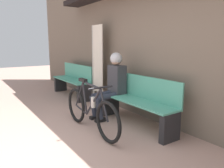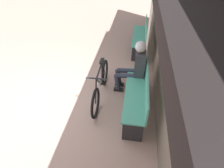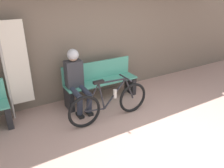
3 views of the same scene
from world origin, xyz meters
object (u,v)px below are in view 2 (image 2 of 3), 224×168
object	(u,v)px
park_bench_near	(138,94)
banner_pole	(149,32)
bicycle	(101,85)
person_seated	(135,64)
park_bench_far	(141,37)

from	to	relation	value
park_bench_near	banner_pole	xyz separation A→B (m)	(-1.68, 0.16, 0.62)
bicycle	banner_pole	world-z (taller)	banner_pole
park_bench_near	person_seated	size ratio (longest dim) A/B	1.31
bicycle	person_seated	xyz separation A→B (m)	(-0.38, 0.70, 0.38)
park_bench_far	banner_pole	xyz separation A→B (m)	(1.06, 0.16, 0.62)
person_seated	banner_pole	size ratio (longest dim) A/B	0.68
person_seated	banner_pole	distance (m)	1.14
park_bench_near	banner_pole	size ratio (longest dim) A/B	0.89
park_bench_near	bicycle	bearing A→B (deg)	-106.07
bicycle	person_seated	world-z (taller)	person_seated
banner_pole	park_bench_far	bearing A→B (deg)	-171.61
bicycle	banner_pole	bearing A→B (deg)	145.77
bicycle	park_bench_far	distance (m)	2.63
park_bench_far	banner_pole	size ratio (longest dim) A/B	0.90
person_seated	park_bench_near	bearing A→B (deg)	10.97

